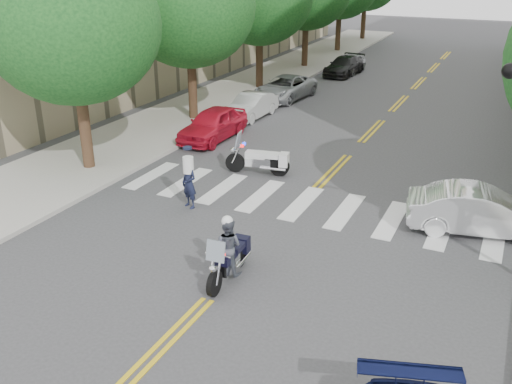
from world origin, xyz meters
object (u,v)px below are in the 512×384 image
Objects in this scene: motorcycle_parked at (263,160)px; motorcycle_police at (229,250)px; convertible at (480,211)px; officer_standing at (189,183)px.

motorcycle_police is at bearing -173.23° from motorcycle_parked.
motorcycle_parked is 8.24m from convertible.
convertible is at bearing 35.46° from officer_standing.
motorcycle_police is 4.79m from officer_standing.
motorcycle_parked is at bearing 98.26° from officer_standing.
motorcycle_police reaches higher than officer_standing.
officer_standing is at bearing -49.65° from motorcycle_police.
convertible is at bearing -138.70° from motorcycle_police.
officer_standing is (-3.31, 3.46, 0.05)m from motorcycle_police.
motorcycle_parked is 3.99m from officer_standing.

